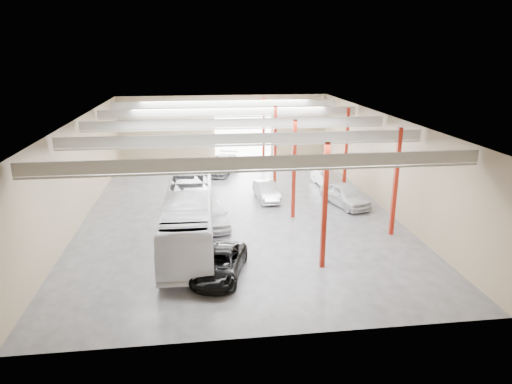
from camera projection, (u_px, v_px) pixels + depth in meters
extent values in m
cube|color=#444449|center=(238.00, 210.00, 34.32)|extent=(22.00, 32.00, 0.01)
cube|color=#B8B8B3|center=(237.00, 117.00, 32.23)|extent=(22.00, 32.00, 0.12)
cube|color=#827151|center=(224.00, 129.00, 48.43)|extent=(22.00, 0.12, 7.00)
cube|color=#827151|center=(272.00, 261.00, 18.13)|extent=(22.00, 0.12, 7.00)
cube|color=#827151|center=(81.00, 169.00, 31.96)|extent=(0.12, 32.00, 7.00)
cube|color=#827151|center=(381.00, 160.00, 34.60)|extent=(0.12, 32.00, 7.00)
cube|color=white|center=(243.00, 138.00, 48.83)|extent=(6.00, 0.20, 5.00)
cube|color=maroon|center=(325.00, 207.00, 24.27)|extent=(0.25, 0.25, 7.00)
cube|color=maroon|center=(294.00, 170.00, 31.84)|extent=(0.25, 0.25, 7.00)
cube|color=maroon|center=(275.00, 147.00, 39.42)|extent=(0.25, 0.25, 7.00)
cube|color=maroon|center=(264.00, 133.00, 46.04)|extent=(0.25, 0.25, 7.00)
cube|color=maroon|center=(395.00, 183.00, 28.74)|extent=(0.25, 0.25, 7.00)
cube|color=maroon|center=(346.00, 150.00, 38.21)|extent=(0.25, 0.25, 7.00)
cube|color=beige|center=(259.00, 163.00, 21.01)|extent=(21.60, 0.15, 0.60)
cube|color=beige|center=(259.00, 171.00, 21.12)|extent=(21.60, 0.10, 0.10)
cube|color=beige|center=(245.00, 139.00, 26.69)|extent=(21.60, 0.15, 0.60)
cube|color=beige|center=(246.00, 145.00, 26.81)|extent=(21.60, 0.10, 0.10)
cube|color=beige|center=(237.00, 123.00, 32.37)|extent=(21.60, 0.15, 0.60)
cube|color=beige|center=(237.00, 129.00, 32.49)|extent=(21.60, 0.10, 0.10)
cube|color=beige|center=(231.00, 112.00, 38.05)|extent=(21.60, 0.15, 0.60)
cube|color=beige|center=(231.00, 117.00, 38.17)|extent=(21.60, 0.10, 0.10)
cube|color=beige|center=(226.00, 104.00, 43.73)|extent=(21.60, 0.15, 0.60)
cube|color=beige|center=(226.00, 108.00, 43.85)|extent=(21.60, 0.10, 0.10)
imported|color=silver|center=(189.00, 218.00, 27.78)|extent=(3.14, 12.25, 3.39)
imported|color=black|center=(219.00, 264.00, 24.07)|extent=(3.60, 5.53, 1.41)
imported|color=silver|center=(212.00, 214.00, 31.00)|extent=(2.56, 5.03, 1.64)
imported|color=#B5B5BA|center=(266.00, 191.00, 36.49)|extent=(1.82, 4.41, 1.42)
imported|color=slate|center=(222.00, 164.00, 44.49)|extent=(4.16, 6.20, 1.67)
imported|color=#B6B7BB|center=(327.00, 179.00, 40.04)|extent=(2.00, 4.23, 1.34)
imported|color=silver|center=(345.00, 195.00, 35.07)|extent=(3.30, 5.29, 1.68)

